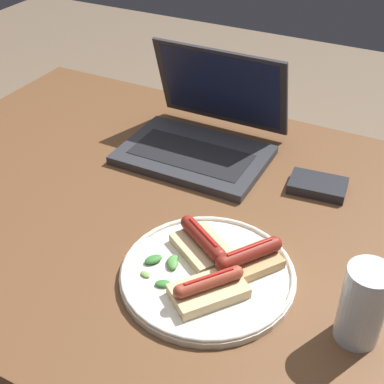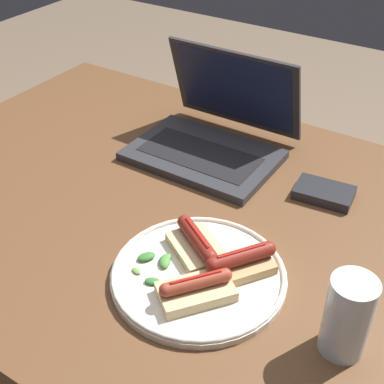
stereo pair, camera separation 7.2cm
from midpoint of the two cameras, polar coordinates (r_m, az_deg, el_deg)
desk at (r=1.07m, az=-4.49°, el=-5.30°), size 1.19×0.86×0.74m
laptop at (r=1.14m, az=-0.78°, el=6.06°), size 0.30×0.26×0.21m
plate at (r=0.85m, az=-0.78°, el=-8.78°), size 0.28×0.28×0.02m
sausage_toast_left at (r=0.80m, az=-0.80°, el=-10.30°), size 0.12×0.13×0.04m
sausage_toast_middle at (r=0.85m, az=3.67°, el=-7.15°), size 0.11×0.12×0.04m
sausage_toast_right at (r=0.88m, az=-1.22°, el=-5.58°), size 0.12×0.11×0.04m
salad_pile at (r=0.86m, az=-5.47°, el=-7.86°), size 0.07×0.08×0.01m
drinking_glass at (r=0.76m, az=15.20°, el=-11.62°), size 0.06×0.06×0.12m
external_drive at (r=1.06m, az=11.38°, el=0.62°), size 0.12×0.08×0.02m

